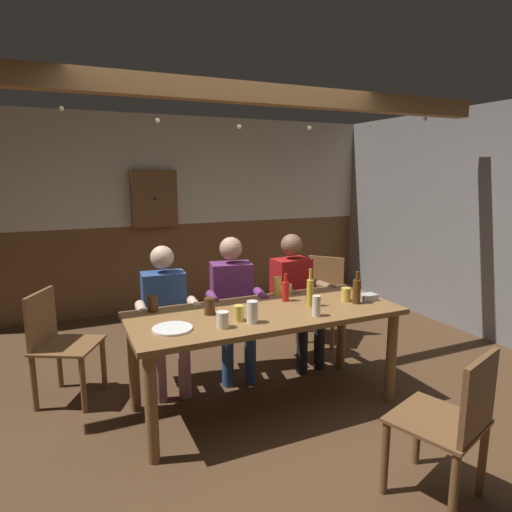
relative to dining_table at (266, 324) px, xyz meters
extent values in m
plane|color=#4C331E|center=(0.00, -0.14, -0.66)|extent=(7.00, 7.00, 0.00)
cube|color=beige|center=(0.00, 2.84, 1.14)|extent=(5.53, 0.12, 1.37)
cube|color=brown|center=(0.00, 2.84, -0.11)|extent=(5.53, 0.12, 1.12)
cube|color=brown|center=(0.00, 0.55, 1.74)|extent=(4.97, 0.14, 0.16)
cube|color=brown|center=(0.00, 0.00, 0.08)|extent=(2.02, 0.83, 0.04)
cylinder|color=brown|center=(-0.93, -0.33, -0.30)|extent=(0.08, 0.08, 0.73)
cylinder|color=brown|center=(0.93, -0.33, -0.30)|extent=(0.08, 0.08, 0.73)
cylinder|color=brown|center=(-0.93, 0.33, -0.30)|extent=(0.08, 0.08, 0.73)
cylinder|color=brown|center=(0.93, 0.33, -0.30)|extent=(0.08, 0.08, 0.73)
cube|color=#2D4C84|center=(-0.61, 0.71, 0.05)|extent=(0.37, 0.24, 0.51)
sphere|color=beige|center=(-0.61, 0.71, 0.43)|extent=(0.19, 0.19, 0.19)
cylinder|color=#B78493|center=(-0.52, 0.57, -0.18)|extent=(0.16, 0.39, 0.13)
cylinder|color=#B78493|center=(-0.71, 0.58, -0.18)|extent=(0.16, 0.39, 0.13)
cylinder|color=#B78493|center=(-0.53, 0.38, -0.45)|extent=(0.10, 0.10, 0.42)
cylinder|color=#B78493|center=(-0.73, 0.39, -0.45)|extent=(0.10, 0.10, 0.42)
cylinder|color=beige|center=(-0.42, 0.45, 0.08)|extent=(0.10, 0.29, 0.08)
cylinder|color=beige|center=(-0.83, 0.48, 0.08)|extent=(0.10, 0.29, 0.08)
cube|color=#6B2D66|center=(0.00, 0.71, 0.06)|extent=(0.39, 0.29, 0.53)
sphere|color=tan|center=(0.00, 0.71, 0.46)|extent=(0.20, 0.20, 0.20)
cylinder|color=#2D4C84|center=(0.07, 0.57, -0.18)|extent=(0.19, 0.40, 0.13)
cylinder|color=#2D4C84|center=(-0.12, 0.60, -0.18)|extent=(0.19, 0.40, 0.13)
cylinder|color=#2D4C84|center=(0.04, 0.38, -0.45)|extent=(0.10, 0.10, 0.42)
cylinder|color=#2D4C84|center=(-0.15, 0.42, -0.45)|extent=(0.10, 0.10, 0.42)
cylinder|color=#6B2D66|center=(0.16, 0.43, 0.09)|extent=(0.13, 0.29, 0.08)
cylinder|color=#6B2D66|center=(-0.25, 0.50, 0.09)|extent=(0.13, 0.29, 0.08)
cube|color=#AD1919|center=(0.61, 0.71, 0.06)|extent=(0.36, 0.25, 0.52)
sphere|color=brown|center=(0.61, 0.71, 0.45)|extent=(0.20, 0.20, 0.20)
cylinder|color=black|center=(0.71, 0.58, -0.18)|extent=(0.16, 0.40, 0.13)
cylinder|color=black|center=(0.52, 0.57, -0.18)|extent=(0.16, 0.40, 0.13)
cylinder|color=black|center=(0.73, 0.39, -0.45)|extent=(0.10, 0.10, 0.42)
cylinder|color=black|center=(0.54, 0.37, -0.45)|extent=(0.10, 0.10, 0.42)
cylinder|color=brown|center=(0.83, 0.48, 0.09)|extent=(0.10, 0.29, 0.08)
cylinder|color=brown|center=(0.43, 0.45, 0.09)|extent=(0.10, 0.29, 0.08)
cube|color=brown|center=(0.44, -1.26, -0.21)|extent=(0.56, 0.56, 0.02)
cube|color=brown|center=(0.51, -1.45, 0.01)|extent=(0.38, 0.16, 0.42)
cylinder|color=brown|center=(0.20, -1.14, -0.44)|extent=(0.04, 0.04, 0.44)
cylinder|color=brown|center=(0.56, -1.01, -0.44)|extent=(0.04, 0.04, 0.44)
cylinder|color=brown|center=(0.32, -1.50, -0.44)|extent=(0.04, 0.04, 0.44)
cylinder|color=brown|center=(0.68, -1.37, -0.44)|extent=(0.04, 0.04, 0.44)
cube|color=brown|center=(1.11, 0.99, -0.21)|extent=(0.62, 0.62, 0.02)
cube|color=brown|center=(1.26, 1.12, 0.01)|extent=(0.29, 0.32, 0.42)
cylinder|color=brown|center=(1.09, 0.72, -0.44)|extent=(0.04, 0.04, 0.44)
cylinder|color=brown|center=(0.84, 1.00, -0.44)|extent=(0.04, 0.04, 0.44)
cylinder|color=brown|center=(1.38, 0.97, -0.44)|extent=(0.04, 0.04, 0.44)
cylinder|color=brown|center=(1.13, 1.25, -0.44)|extent=(0.04, 0.04, 0.44)
cube|color=brown|center=(-1.37, 0.72, -0.21)|extent=(0.59, 0.59, 0.02)
cube|color=brown|center=(-1.55, 0.81, 0.01)|extent=(0.21, 0.36, 0.42)
cylinder|color=brown|center=(-1.11, 0.80, -0.44)|extent=(0.04, 0.04, 0.44)
cylinder|color=brown|center=(-1.29, 0.46, -0.44)|extent=(0.04, 0.04, 0.44)
cylinder|color=brown|center=(-1.45, 0.97, -0.44)|extent=(0.04, 0.04, 0.44)
cylinder|color=brown|center=(-1.63, 0.64, -0.44)|extent=(0.04, 0.04, 0.44)
cylinder|color=#F9E08C|center=(0.40, 0.35, 0.14)|extent=(0.04, 0.04, 0.08)
cube|color=#B2B7BC|center=(0.87, -0.09, 0.13)|extent=(0.14, 0.10, 0.05)
cylinder|color=white|center=(-0.73, -0.12, 0.11)|extent=(0.27, 0.27, 0.01)
cylinder|color=red|center=(0.25, 0.16, 0.18)|extent=(0.06, 0.06, 0.16)
cylinder|color=red|center=(0.25, 0.16, 0.29)|extent=(0.03, 0.03, 0.07)
cylinder|color=#593314|center=(0.73, -0.13, 0.20)|extent=(0.06, 0.06, 0.19)
cylinder|color=#593314|center=(0.73, -0.13, 0.33)|extent=(0.03, 0.03, 0.07)
cylinder|color=gold|center=(0.36, -0.04, 0.21)|extent=(0.05, 0.05, 0.21)
cylinder|color=gold|center=(0.36, -0.04, 0.36)|extent=(0.02, 0.02, 0.09)
cylinder|color=white|center=(0.28, -0.26, 0.18)|extent=(0.06, 0.06, 0.15)
cylinder|color=#4C2D19|center=(-0.41, 0.08, 0.16)|extent=(0.08, 0.08, 0.12)
cylinder|color=#E5C64C|center=(0.69, -0.04, 0.16)|extent=(0.08, 0.08, 0.11)
cylinder|color=white|center=(-0.20, -0.21, 0.18)|extent=(0.08, 0.08, 0.15)
cylinder|color=#4C2D19|center=(-0.77, 0.33, 0.16)|extent=(0.08, 0.08, 0.12)
cylinder|color=#E5C64C|center=(0.27, 0.34, 0.18)|extent=(0.07, 0.07, 0.15)
cylinder|color=#4C2D19|center=(0.43, 0.08, 0.16)|extent=(0.06, 0.06, 0.11)
cylinder|color=#E5C64C|center=(-0.27, -0.13, 0.16)|extent=(0.07, 0.07, 0.11)
cylinder|color=white|center=(-0.42, -0.22, 0.16)|extent=(0.08, 0.08, 0.11)
cube|color=brown|center=(-0.26, 2.71, 0.80)|extent=(0.56, 0.12, 0.70)
sphere|color=black|center=(-0.26, 2.63, 0.80)|extent=(0.03, 0.03, 0.03)
sphere|color=#F9EAB2|center=(-1.29, 0.50, 1.54)|extent=(0.04, 0.04, 0.04)
sphere|color=#F9EAB2|center=(-0.64, 0.50, 1.49)|extent=(0.04, 0.04, 0.04)
sphere|color=#F9EAB2|center=(0.00, 0.50, 1.48)|extent=(0.04, 0.04, 0.04)
sphere|color=#F9EAB2|center=(0.64, 0.50, 1.49)|extent=(0.04, 0.04, 0.04)
sphere|color=#F9EAB2|center=(1.29, 0.50, 1.54)|extent=(0.04, 0.04, 0.04)
sphere|color=#F9EAB2|center=(1.93, 0.50, 1.62)|extent=(0.04, 0.04, 0.04)
camera|label=1|loc=(-1.36, -2.85, 1.12)|focal=30.94mm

